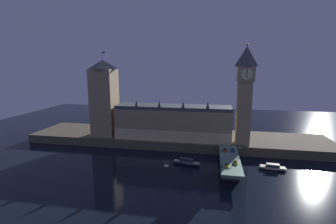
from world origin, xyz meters
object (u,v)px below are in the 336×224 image
Objects in this scene: victoria_tower at (104,98)px; street_lamp_near at (221,159)px; car_northbound_trail at (227,165)px; street_lamp_mid at (240,151)px; clock_tower at (245,93)px; pedestrian_near_rail at (222,165)px; pedestrian_mid_walk at (238,156)px; boat_upstream at (186,162)px; car_northbound_lead at (225,150)px; boat_downstream at (273,167)px; car_southbound_trail at (233,150)px; car_southbound_lead at (235,162)px; pedestrian_far_rail at (221,151)px.

street_lamp_near is (84.34, -49.58, -22.57)m from victoria_tower.
street_lamp_mid reaches higher than car_northbound_trail.
clock_tower is 38.14× the size of pedestrian_near_rail.
boat_upstream is (-29.20, 0.90, -6.54)m from pedestrian_mid_walk.
car_northbound_lead reaches higher than boat_upstream.
victoria_tower is at bearing 160.56° from pedestrian_mid_walk.
car_northbound_lead reaches higher than boat_downstream.
boat_downstream is at bearing 31.92° from pedestrian_near_rail.
car_southbound_trail is (4.75, 24.07, 0.10)m from car_northbound_trail.
car_southbound_lead is at bearing -149.73° from boat_downstream.
car_southbound_trail is at bearing 103.37° from pedestrian_mid_walk.
pedestrian_mid_walk is at bearing -99.69° from clock_tower.
boat_downstream is at bearing 2.86° from boat_upstream.
victoria_tower is 3.95× the size of boat_downstream.
car_southbound_lead is 9.65m from pedestrian_mid_walk.
pedestrian_mid_walk reaches higher than car_southbound_lead.
car_northbound_trail is 27.41m from boat_upstream.
pedestrian_near_rail is (-7.12, -24.61, 0.16)m from car_southbound_trail.
victoria_tower is 121.98m from boat_downstream.
pedestrian_near_rail reaches higher than boat_downstream.
street_lamp_mid is (-4.60, -30.91, -29.40)m from clock_tower.
car_southbound_trail is at bearing -110.90° from clock_tower.
clock_tower is 49.28m from boat_downstream.
street_lamp_mid is 0.41× the size of boat_downstream.
pedestrian_far_rail is 0.24× the size of street_lamp_near.
boat_upstream is at bearing -159.32° from car_northbound_lead.
boat_upstream is at bearing -26.45° from victoria_tower.
pedestrian_near_rail is 21.50m from pedestrian_far_rail.
boat_upstream is (-19.71, -5.98, -6.54)m from pedestrian_far_rail.
victoria_tower is 92.52m from pedestrian_far_rail.
car_southbound_trail is 2.36× the size of pedestrian_mid_walk.
car_southbound_lead reaches higher than boat_upstream.
clock_tower reaches higher than boat_upstream.
clock_tower is 15.77× the size of car_southbound_trail.
car_northbound_lead is 0.22× the size of boat_upstream.
pedestrian_near_rail is 16.65m from street_lamp_mid.
clock_tower is 10.06× the size of street_lamp_mid.
car_northbound_lead is (-12.12, -20.07, -32.71)m from clock_tower.
clock_tower reaches higher than boat_downstream.
victoria_tower is at bearing 162.71° from pedestrian_far_rail.
street_lamp_near is at bearing -96.19° from car_northbound_lead.
car_northbound_trail is 2.45m from pedestrian_near_rail.
pedestrian_far_rail reaches higher than car_southbound_trail.
boat_upstream is at bearing 178.24° from pedestrian_mid_walk.
car_northbound_lead is 11.66m from pedestrian_mid_walk.
street_lamp_mid is at bearing -165.41° from boat_downstream.
street_lamp_mid is 31.24m from boat_upstream.
pedestrian_mid_walk is (2.37, 9.35, 0.30)m from car_southbound_lead.
clock_tower reaches higher than car_southbound_lead.
boat_downstream is at bearing -14.77° from victoria_tower.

